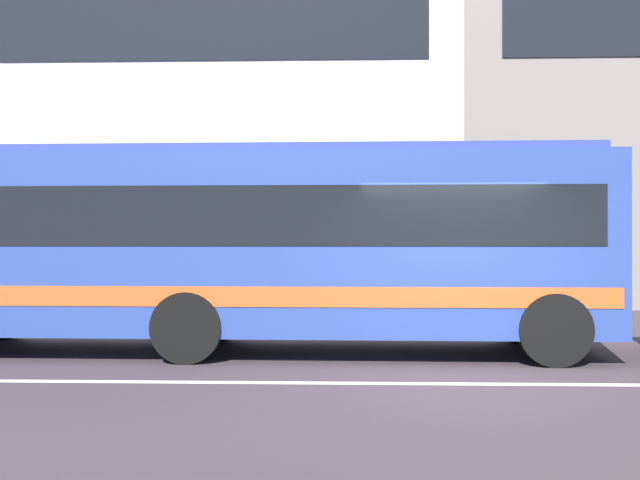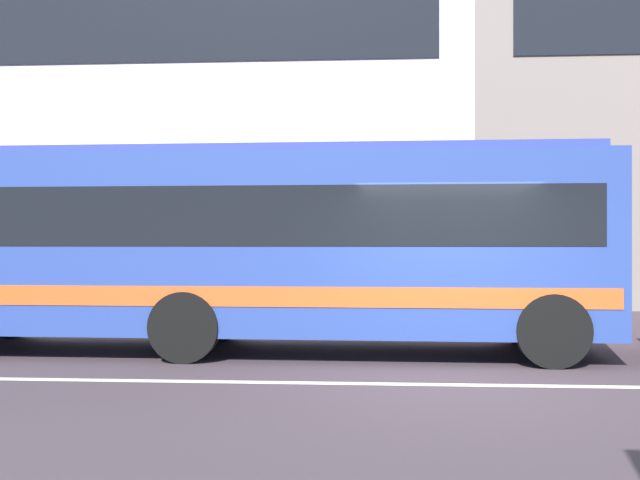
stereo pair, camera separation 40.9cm
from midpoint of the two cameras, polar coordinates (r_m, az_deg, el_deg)
The scene contains 4 objects.
ground_plane at distance 9.19m, azimuth 9.93°, elevation -10.77°, with size 160.00×160.00×0.00m, color #42363D.
lane_centre_line at distance 9.19m, azimuth 9.93°, elevation -10.75°, with size 60.00×0.16×0.01m, color silver.
apartment_block_left at distance 24.79m, azimuth -17.47°, elevation 11.07°, with size 21.65×8.69×12.99m.
transit_bus at distance 11.61m, azimuth -6.64°, elevation -0.08°, with size 10.85×2.78×3.09m.
Camera 1 is at (-1.46, -8.96, 1.71)m, focal length 41.98 mm.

